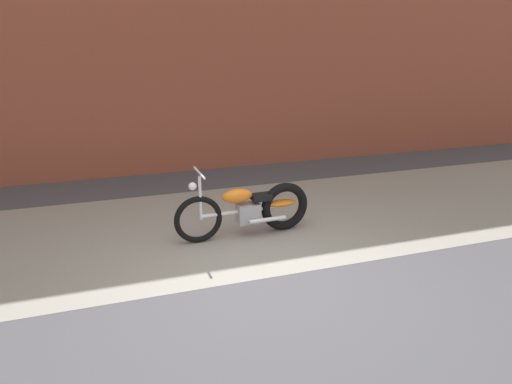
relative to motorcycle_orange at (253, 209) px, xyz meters
The scene contains 4 objects.
ground_plane 1.37m from the motorcycle_orange, 101.96° to the right, with size 80.00×80.00×0.00m, color #47474C.
sidewalk_slab 0.67m from the motorcycle_orange, 120.45° to the left, with size 36.00×3.50×0.01m, color gray.
brick_building_wall 4.72m from the motorcycle_orange, 93.98° to the left, with size 36.00×0.50×6.05m, color brown.
motorcycle_orange is the anchor object (origin of this frame).
Camera 1 is at (-1.58, -4.47, 2.67)m, focal length 31.59 mm.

